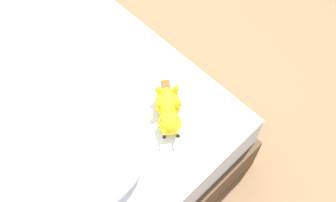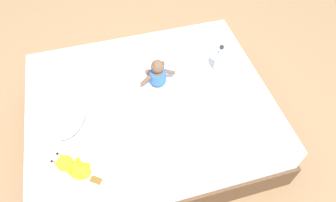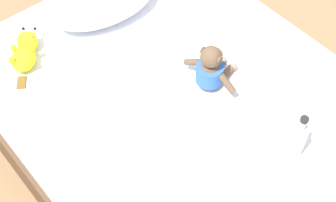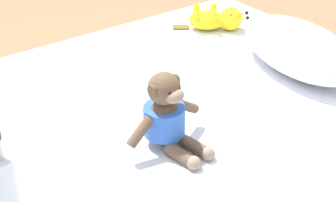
{
  "view_description": "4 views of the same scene",
  "coord_description": "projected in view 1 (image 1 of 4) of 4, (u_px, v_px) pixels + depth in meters",
  "views": [
    {
      "loc": [
        0.17,
        1.18,
        2.02
      ],
      "look_at": [
        -0.46,
        0.54,
        0.53
      ],
      "focal_mm": 43.4,
      "sensor_mm": 36.0,
      "label": 1
    },
    {
      "loc": [
        -1.32,
        0.22,
        2.18
      ],
      "look_at": [
        -0.12,
        -0.11,
        0.56
      ],
      "focal_mm": 31.71,
      "sensor_mm": 36.0,
      "label": 2
    },
    {
      "loc": [
        -0.95,
        -1.09,
        2.22
      ],
      "look_at": [
        -0.11,
        -0.09,
        0.54
      ],
      "focal_mm": 53.15,
      "sensor_mm": 36.0,
      "label": 3
    },
    {
      "loc": [
        1.15,
        -0.84,
        1.39
      ],
      "look_at": [
        0.0,
        0.0,
        0.52
      ],
      "focal_mm": 55.96,
      "sensor_mm": 36.0,
      "label": 4
    }
  ],
  "objects": [
    {
      "name": "plush_yellow_creature",
      "position": [
        169.0,
        111.0,
        1.72
      ],
      "size": [
        0.25,
        0.29,
        0.1
      ],
      "color": "yellow",
      "rests_on": "bed"
    },
    {
      "name": "bed",
      "position": [
        28.0,
        121.0,
        2.03
      ],
      "size": [
        1.47,
        1.8,
        0.47
      ],
      "color": "brown",
      "rests_on": "ground_plane"
    },
    {
      "name": "ground_plane",
      "position": [
        40.0,
        141.0,
        2.23
      ],
      "size": [
        16.0,
        16.0,
        0.0
      ],
      "primitive_type": "plane",
      "color": "#93704C"
    },
    {
      "name": "pillow",
      "position": [
        83.0,
        181.0,
        1.53
      ],
      "size": [
        0.58,
        0.37,
        0.17
      ],
      "color": "white",
      "rests_on": "bed"
    }
  ]
}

